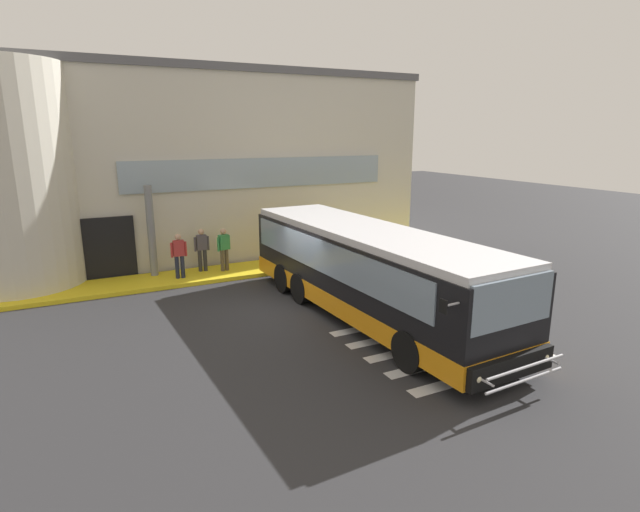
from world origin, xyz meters
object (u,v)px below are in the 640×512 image
object	(u,v)px
entry_support_column	(151,231)
passenger_by_doorway	(202,247)
safety_bollard_yellow	(316,260)
bus_main_foreground	(368,274)
passenger_at_curb_edge	(224,247)
passenger_near_column	(179,254)

from	to	relation	value
entry_support_column	passenger_by_doorway	world-z (taller)	entry_support_column
safety_bollard_yellow	bus_main_foreground	bearing A→B (deg)	-99.53
passenger_at_curb_edge	passenger_near_column	bearing A→B (deg)	-171.38
passenger_by_doorway	passenger_near_column	bearing A→B (deg)	-148.16
passenger_near_column	bus_main_foreground	bearing A→B (deg)	-55.27
entry_support_column	safety_bollard_yellow	xyz separation A→B (m)	(5.97, -1.80, -1.40)
safety_bollard_yellow	passenger_at_curb_edge	bearing A→B (deg)	160.07
passenger_near_column	passenger_at_curb_edge	distance (m)	1.79
passenger_at_curb_edge	safety_bollard_yellow	world-z (taller)	passenger_at_curb_edge
passenger_by_doorway	safety_bollard_yellow	xyz separation A→B (m)	(4.18, -1.58, -0.66)
bus_main_foreground	passenger_by_doorway	size ratio (longest dim) A/B	6.63
passenger_near_column	passenger_by_doorway	xyz separation A→B (m)	(0.99, 0.61, 0.03)
bus_main_foreground	safety_bollard_yellow	distance (m)	5.37
passenger_near_column	safety_bollard_yellow	size ratio (longest dim) A/B	1.86
bus_main_foreground	passenger_at_curb_edge	distance (m)	6.94
bus_main_foreground	passenger_near_column	world-z (taller)	bus_main_foreground
entry_support_column	passenger_near_column	distance (m)	1.39
passenger_near_column	entry_support_column	bearing A→B (deg)	133.72
passenger_by_doorway	entry_support_column	bearing A→B (deg)	172.93
bus_main_foreground	passenger_by_doorway	xyz separation A→B (m)	(-3.30, 6.80, -0.22)
entry_support_column	passenger_at_curb_edge	xyz separation A→B (m)	(2.57, -0.57, -0.77)
entry_support_column	passenger_at_curb_edge	world-z (taller)	entry_support_column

